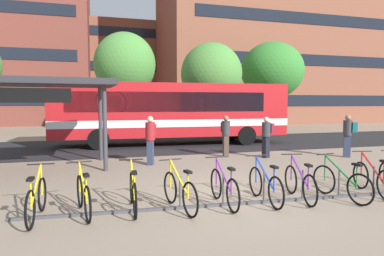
{
  "coord_description": "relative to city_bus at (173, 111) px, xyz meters",
  "views": [
    {
      "loc": [
        -3.11,
        -7.06,
        2.23
      ],
      "look_at": [
        0.05,
        4.16,
        1.32
      ],
      "focal_mm": 30.61,
      "sensor_mm": 36.0,
      "label": 1
    }
  ],
  "objects": [
    {
      "name": "parked_bicycle_yellow_0",
      "position": [
        -4.94,
        -10.28,
        -1.39
      ],
      "size": [
        0.52,
        1.72,
        0.99
      ],
      "rotation": [
        0.0,
        0.0,
        1.54
      ],
      "color": "black",
      "rests_on": "ground"
    },
    {
      "name": "street_tree_3",
      "position": [
        3.67,
        4.49,
        2.4
      ],
      "size": [
        4.19,
        4.19,
        6.3
      ],
      "color": "brown",
      "rests_on": "ground"
    },
    {
      "name": "building_centre_block",
      "position": [
        2.97,
        29.77,
        4.33
      ],
      "size": [
        19.28,
        13.05,
        12.2
      ],
      "color": "brown",
      "rests_on": "ground"
    },
    {
      "name": "building_right_wing",
      "position": [
        16.87,
        17.19,
        8.31
      ],
      "size": [
        27.89,
        11.07,
        20.18
      ],
      "color": "brown",
      "rests_on": "ground"
    },
    {
      "name": "street_tree_2",
      "position": [
        -1.88,
        8.16,
        3.27
      ],
      "size": [
        4.54,
        4.54,
        7.43
      ],
      "color": "brown",
      "rests_on": "ground"
    },
    {
      "name": "building_left_wing",
      "position": [
        -12.91,
        22.7,
        8.63
      ],
      "size": [
        16.36,
        12.65,
        20.82
      ],
      "color": "brown",
      "rests_on": "ground"
    },
    {
      "name": "parked_bicycle_purple_4",
      "position": [
        -1.19,
        -10.42,
        -1.39
      ],
      "size": [
        0.52,
        1.72,
        0.99
      ],
      "rotation": [
        0.0,
        0.0,
        1.56
      ],
      "color": "black",
      "rests_on": "ground"
    },
    {
      "name": "street_tree_0",
      "position": [
        9.3,
        6.24,
        2.94
      ],
      "size": [
        4.86,
        4.86,
        6.93
      ],
      "color": "brown",
      "rests_on": "ground"
    },
    {
      "name": "parked_bicycle_blue_5",
      "position": [
        -0.23,
        -10.48,
        -1.39
      ],
      "size": [
        0.52,
        1.72,
        0.99
      ],
      "rotation": [
        0.0,
        0.0,
        1.53
      ],
      "color": "black",
      "rests_on": "ground"
    },
    {
      "name": "ground",
      "position": [
        -0.63,
        -9.86,
        -1.78
      ],
      "size": [
        200.0,
        200.0,
        0.0
      ],
      "primitive_type": "plane",
      "color": "gray"
    },
    {
      "name": "commuter_red_pack_0",
      "position": [
        -2.03,
        -5.35,
        -0.77
      ],
      "size": [
        0.49,
        0.6,
        1.75
      ],
      "rotation": [
        0.0,
        0.0,
        4.3
      ],
      "color": "#2D3851",
      "rests_on": "ground"
    },
    {
      "name": "parked_bicycle_yellow_2",
      "position": [
        -3.12,
        -10.24,
        -1.39
      ],
      "size": [
        0.52,
        1.72,
        0.99
      ],
      "rotation": [
        0.0,
        0.0,
        1.54
      ],
      "color": "black",
      "rests_on": "ground"
    },
    {
      "name": "parked_bicycle_purple_6",
      "position": [
        0.62,
        -10.52,
        -1.39
      ],
      "size": [
        0.52,
        1.71,
        0.99
      ],
      "rotation": [
        0.0,
        0.0,
        1.4
      ],
      "color": "black",
      "rests_on": "ground"
    },
    {
      "name": "bike_rack",
      "position": [
        -0.75,
        -10.49,
        -1.68
      ],
      "size": [
        9.43,
        0.62,
        0.7
      ],
      "rotation": [
        0.0,
        0.0,
        -0.06
      ],
      "color": "#47474C",
      "rests_on": "ground"
    },
    {
      "name": "commuter_maroon_pack_3",
      "position": [
        2.72,
        -5.1,
        -0.82
      ],
      "size": [
        0.6,
        0.49,
        1.66
      ],
      "rotation": [
        0.0,
        0.0,
        3.55
      ],
      "color": "black",
      "rests_on": "ground"
    },
    {
      "name": "parked_bicycle_yellow_3",
      "position": [
        -2.19,
        -10.45,
        -1.39
      ],
      "size": [
        0.52,
        1.7,
        0.99
      ],
      "rotation": [
        0.0,
        0.0,
        1.75
      ],
      "color": "black",
      "rests_on": "ground"
    },
    {
      "name": "parked_bicycle_yellow_1",
      "position": [
        -4.1,
        -10.23,
        -1.39
      ],
      "size": [
        0.53,
        1.7,
        0.99
      ],
      "rotation": [
        0.0,
        0.0,
        1.76
      ],
      "color": "black",
      "rests_on": "ground"
    },
    {
      "name": "transit_shelter",
      "position": [
        -6.42,
        -5.18,
        1.02
      ],
      "size": [
        6.49,
        3.27,
        2.99
      ],
      "rotation": [
        0.0,
        0.0,
        0.07
      ],
      "color": "#38383D",
      "rests_on": "ground"
    },
    {
      "name": "commuter_maroon_pack_2",
      "position": [
        1.21,
        -4.44,
        -0.8
      ],
      "size": [
        0.38,
        0.56,
        1.7
      ],
      "rotation": [
        0.0,
        0.0,
        4.58
      ],
      "color": "#47382D",
      "rests_on": "ground"
    },
    {
      "name": "commuter_teal_pack_1",
      "position": [
        5.97,
        -5.92,
        -0.78
      ],
      "size": [
        0.6,
        0.55,
        1.73
      ],
      "rotation": [
        0.0,
        0.0,
        2.53
      ],
      "color": "#2D3851",
      "rests_on": "ground"
    },
    {
      "name": "parked_bicycle_red_8",
      "position": [
        2.6,
        -10.59,
        -1.39
      ],
      "size": [
        0.57,
        1.69,
        0.99
      ],
      "rotation": [
        0.0,
        0.0,
        1.35
      ],
      "color": "black",
      "rests_on": "ground"
    },
    {
      "name": "parked_bicycle_green_7",
      "position": [
        1.56,
        -10.74,
        -1.39
      ],
      "size": [
        0.52,
        1.71,
        0.99
      ],
      "rotation": [
        0.0,
        0.0,
        1.71
      ],
      "color": "black",
      "rests_on": "ground"
    },
    {
      "name": "bus_lane_asphalt",
      "position": [
        -0.63,
        0.0,
        -1.77
      ],
      "size": [
        80.0,
        7.2,
        0.01
      ],
      "primitive_type": "cube",
      "color": "#232326",
      "rests_on": "ground"
    },
    {
      "name": "city_bus",
      "position": [
        0.0,
        0.0,
        0.0
      ],
      "size": [
        12.12,
        3.07,
        3.2
      ],
      "rotation": [
        0.0,
        0.0,
        -0.04
      ],
      "color": "red",
      "rests_on": "ground"
    }
  ]
}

